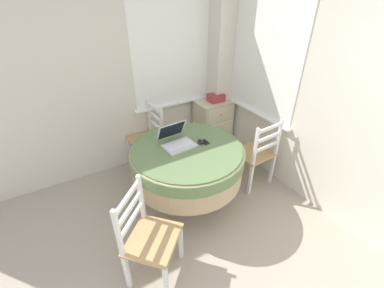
{
  "coord_description": "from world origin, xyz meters",
  "views": [
    {
      "loc": [
        -0.52,
        -0.42,
        2.21
      ],
      "look_at": [
        0.72,
        1.68,
        0.69
      ],
      "focal_mm": 24.0,
      "sensor_mm": 36.0,
      "label": 1
    }
  ],
  "objects_px": {
    "cell_phone": "(205,142)",
    "dining_chair_near_back_window": "(148,138)",
    "storage_box": "(216,98)",
    "dining_chair_near_right_window": "(257,154)",
    "corner_cabinet": "(213,124)",
    "computer_mouse": "(201,142)",
    "laptop": "(177,140)",
    "dining_chair_camera_near": "(148,237)",
    "round_dining_table": "(187,161)"
  },
  "relations": [
    {
      "from": "computer_mouse",
      "to": "dining_chair_near_back_window",
      "type": "xyz_separation_m",
      "value": [
        -0.27,
        0.9,
        -0.34
      ]
    },
    {
      "from": "storage_box",
      "to": "laptop",
      "type": "bearing_deg",
      "value": -143.75
    },
    {
      "from": "computer_mouse",
      "to": "dining_chair_near_right_window",
      "type": "distance_m",
      "value": 0.82
    },
    {
      "from": "computer_mouse",
      "to": "cell_phone",
      "type": "bearing_deg",
      "value": -10.05
    },
    {
      "from": "laptop",
      "to": "computer_mouse",
      "type": "height_order",
      "value": "laptop"
    },
    {
      "from": "cell_phone",
      "to": "computer_mouse",
      "type": "bearing_deg",
      "value": 169.95
    },
    {
      "from": "round_dining_table",
      "to": "storage_box",
      "type": "relative_size",
      "value": 5.5
    },
    {
      "from": "round_dining_table",
      "to": "dining_chair_camera_near",
      "type": "height_order",
      "value": "dining_chair_camera_near"
    },
    {
      "from": "dining_chair_near_back_window",
      "to": "round_dining_table",
      "type": "bearing_deg",
      "value": -84.14
    },
    {
      "from": "laptop",
      "to": "storage_box",
      "type": "height_order",
      "value": "laptop"
    },
    {
      "from": "round_dining_table",
      "to": "cell_phone",
      "type": "bearing_deg",
      "value": -0.85
    },
    {
      "from": "dining_chair_near_back_window",
      "to": "corner_cabinet",
      "type": "distance_m",
      "value": 1.06
    },
    {
      "from": "dining_chair_camera_near",
      "to": "storage_box",
      "type": "relative_size",
      "value": 4.17
    },
    {
      "from": "dining_chair_near_back_window",
      "to": "corner_cabinet",
      "type": "bearing_deg",
      "value": -0.08
    },
    {
      "from": "cell_phone",
      "to": "dining_chair_near_right_window",
      "type": "bearing_deg",
      "value": -9.32
    },
    {
      "from": "corner_cabinet",
      "to": "storage_box",
      "type": "height_order",
      "value": "storage_box"
    },
    {
      "from": "round_dining_table",
      "to": "corner_cabinet",
      "type": "bearing_deg",
      "value": 43.14
    },
    {
      "from": "round_dining_table",
      "to": "dining_chair_camera_near",
      "type": "bearing_deg",
      "value": -140.15
    },
    {
      "from": "computer_mouse",
      "to": "dining_chair_near_right_window",
      "type": "xyz_separation_m",
      "value": [
        0.74,
        -0.12,
        -0.34
      ]
    },
    {
      "from": "dining_chair_near_right_window",
      "to": "corner_cabinet",
      "type": "bearing_deg",
      "value": 87.14
    },
    {
      "from": "computer_mouse",
      "to": "laptop",
      "type": "bearing_deg",
      "value": 153.11
    },
    {
      "from": "dining_chair_near_back_window",
      "to": "dining_chair_near_right_window",
      "type": "distance_m",
      "value": 1.43
    },
    {
      "from": "corner_cabinet",
      "to": "storage_box",
      "type": "bearing_deg",
      "value": -43.79
    },
    {
      "from": "laptop",
      "to": "dining_chair_camera_near",
      "type": "bearing_deg",
      "value": -132.37
    },
    {
      "from": "cell_phone",
      "to": "dining_chair_near_back_window",
      "type": "height_order",
      "value": "dining_chair_near_back_window"
    },
    {
      "from": "cell_phone",
      "to": "dining_chair_camera_near",
      "type": "height_order",
      "value": "dining_chair_camera_near"
    },
    {
      "from": "dining_chair_camera_near",
      "to": "dining_chair_near_right_window",
      "type": "bearing_deg",
      "value": 16.21
    },
    {
      "from": "dining_chair_near_back_window",
      "to": "storage_box",
      "type": "relative_size",
      "value": 4.17
    },
    {
      "from": "round_dining_table",
      "to": "dining_chair_near_right_window",
      "type": "height_order",
      "value": "dining_chair_near_right_window"
    },
    {
      "from": "dining_chair_near_right_window",
      "to": "storage_box",
      "type": "height_order",
      "value": "dining_chair_near_right_window"
    },
    {
      "from": "laptop",
      "to": "round_dining_table",
      "type": "bearing_deg",
      "value": -65.14
    },
    {
      "from": "dining_chair_near_back_window",
      "to": "storage_box",
      "type": "xyz_separation_m",
      "value": [
        1.08,
        -0.02,
        0.37
      ]
    },
    {
      "from": "dining_chair_near_back_window",
      "to": "dining_chair_camera_near",
      "type": "xyz_separation_m",
      "value": [
        -0.61,
        -1.49,
        0.0
      ]
    },
    {
      "from": "laptop",
      "to": "dining_chair_near_back_window",
      "type": "height_order",
      "value": "laptop"
    },
    {
      "from": "computer_mouse",
      "to": "dining_chair_camera_near",
      "type": "relative_size",
      "value": 0.09
    },
    {
      "from": "dining_chair_near_back_window",
      "to": "dining_chair_near_right_window",
      "type": "relative_size",
      "value": 1.0
    },
    {
      "from": "dining_chair_near_right_window",
      "to": "storage_box",
      "type": "bearing_deg",
      "value": 85.96
    },
    {
      "from": "computer_mouse",
      "to": "storage_box",
      "type": "distance_m",
      "value": 1.19
    },
    {
      "from": "dining_chair_camera_near",
      "to": "computer_mouse",
      "type": "bearing_deg",
      "value": 34.05
    },
    {
      "from": "corner_cabinet",
      "to": "cell_phone",
      "type": "bearing_deg",
      "value": -129.29
    },
    {
      "from": "computer_mouse",
      "to": "dining_chair_near_back_window",
      "type": "relative_size",
      "value": 0.09
    },
    {
      "from": "dining_chair_near_back_window",
      "to": "corner_cabinet",
      "type": "xyz_separation_m",
      "value": [
        1.06,
        -0.0,
        -0.06
      ]
    },
    {
      "from": "computer_mouse",
      "to": "cell_phone",
      "type": "distance_m",
      "value": 0.05
    },
    {
      "from": "cell_phone",
      "to": "dining_chair_near_back_window",
      "type": "relative_size",
      "value": 0.12
    },
    {
      "from": "computer_mouse",
      "to": "corner_cabinet",
      "type": "height_order",
      "value": "computer_mouse"
    },
    {
      "from": "cell_phone",
      "to": "corner_cabinet",
      "type": "distance_m",
      "value": 1.23
    },
    {
      "from": "dining_chair_near_right_window",
      "to": "corner_cabinet",
      "type": "relative_size",
      "value": 1.19
    },
    {
      "from": "cell_phone",
      "to": "storage_box",
      "type": "relative_size",
      "value": 0.48
    },
    {
      "from": "round_dining_table",
      "to": "dining_chair_near_back_window",
      "type": "xyz_separation_m",
      "value": [
        -0.09,
        0.9,
        -0.16
      ]
    },
    {
      "from": "computer_mouse",
      "to": "dining_chair_near_right_window",
      "type": "height_order",
      "value": "dining_chair_near_right_window"
    }
  ]
}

